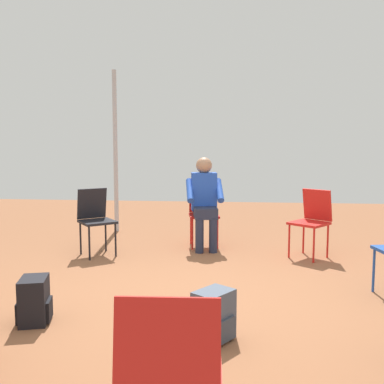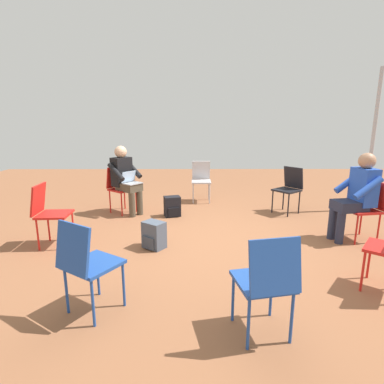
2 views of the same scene
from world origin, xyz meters
name	(u,v)px [view 1 (image 1 of 2)]	position (x,y,z in m)	size (l,w,h in m)	color
ground_plane	(194,299)	(0.00, 0.00, 0.00)	(14.00, 14.00, 0.00)	brown
chair_northeast	(312,218)	(1.33, 1.67, 0.50)	(0.58, 0.58, 0.85)	red
chair_north	(203,210)	(-0.08, 2.16, 0.50)	(0.46, 0.49, 0.85)	red
chair_south	(170,378)	(0.12, -2.20, 0.50)	(0.42, 0.46, 0.85)	red
chair_northwest	(95,216)	(-1.42, 1.51, 0.50)	(0.58, 0.58, 0.85)	black
person_in_blue	(205,198)	(-0.05, 2.00, 0.69)	(0.55, 0.56, 1.24)	#23283D
backpack_near_laptop_user	(214,318)	(0.22, -0.79, 0.16)	(0.33, 0.34, 0.36)	#475160
backpack_by_empty_chair	(34,303)	(-1.20, -0.63, 0.16)	(0.29, 0.32, 0.36)	black
tent_pole_far	(115,152)	(-1.57, 3.05, 1.30)	(0.07, 0.07, 2.60)	#B2B2B7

